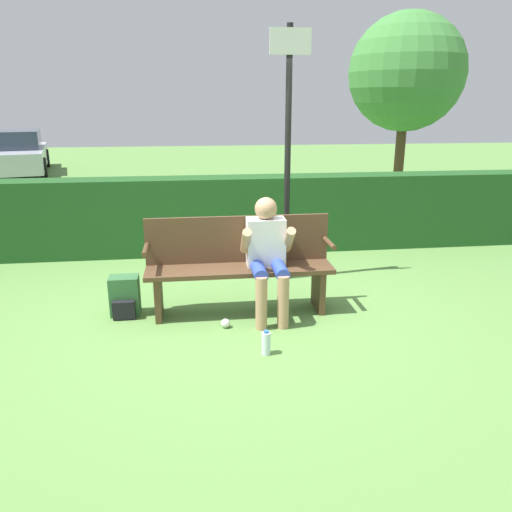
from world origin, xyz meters
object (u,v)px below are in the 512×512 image
object	(u,v)px
water_bottle	(266,343)
backpack	(125,297)
person_seated	(267,251)
tree	(406,73)
signpost	(288,141)
parked_car	(14,153)
park_bench	(239,263)

from	to	relation	value
water_bottle	backpack	bearing A→B (deg)	142.24
person_seated	water_bottle	bearing A→B (deg)	-98.96
person_seated	tree	world-z (taller)	tree
signpost	tree	xyz separation A→B (m)	(3.24, 4.50, 0.96)
person_seated	backpack	bearing A→B (deg)	173.15
person_seated	backpack	size ratio (longest dim) A/B	2.94
tree	person_seated	bearing A→B (deg)	-123.28
signpost	parked_car	size ratio (longest dim) A/B	0.62
tree	backpack	bearing A→B (deg)	-133.28
backpack	signpost	xyz separation A→B (m)	(1.80, 0.85, 1.45)
park_bench	person_seated	distance (m)	0.34
park_bench	signpost	distance (m)	1.57
tree	water_bottle	bearing A→B (deg)	-120.61
backpack	tree	xyz separation A→B (m)	(5.04, 5.35, 2.41)
backpack	water_bottle	size ratio (longest dim) A/B	1.83
park_bench	backpack	distance (m)	1.19
water_bottle	tree	distance (m)	7.79
parked_car	tree	xyz separation A→B (m)	(9.52, -5.61, 2.01)
tree	signpost	bearing A→B (deg)	-125.80
water_bottle	parked_car	size ratio (longest dim) A/B	0.05
backpack	tree	world-z (taller)	tree
parked_car	tree	distance (m)	11.23
parked_car	backpack	bearing A→B (deg)	-170.83
water_bottle	parked_car	xyz separation A→B (m)	(-5.76, 11.96, 0.49)
park_bench	backpack	size ratio (longest dim) A/B	4.64
park_bench	water_bottle	xyz separation A→B (m)	(0.13, -0.97, -0.40)
person_seated	tree	distance (m)	6.88
signpost	tree	size ratio (longest dim) A/B	0.76
park_bench	water_bottle	bearing A→B (deg)	-82.06
park_bench	signpost	size ratio (longest dim) A/B	0.65
person_seated	tree	bearing A→B (deg)	56.72
water_bottle	person_seated	bearing A→B (deg)	81.04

